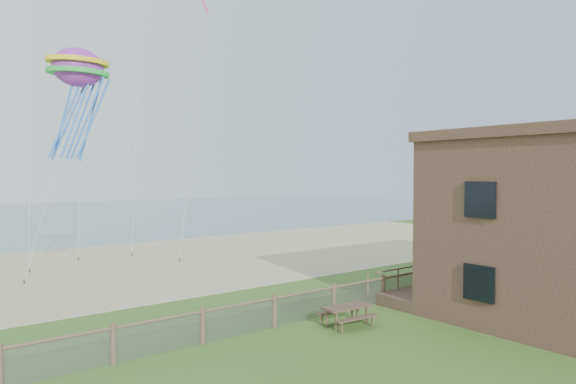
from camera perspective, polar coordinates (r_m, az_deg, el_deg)
name	(u,v)px	position (r m, az deg, el deg)	size (l,w,h in m)	color
ground	(402,378)	(15.58, 12.51, -19.56)	(160.00, 160.00, 0.00)	#3B6121
sand_beach	(121,266)	(33.63, -18.08, -7.87)	(72.00, 20.00, 0.02)	tan
ocean	(0,218)	(76.24, -29.39, -2.55)	(160.00, 68.00, 0.02)	slate
chainlink_fence	(274,313)	(19.57, -1.53, -13.30)	(36.20, 0.20, 1.25)	brown
motel_deck	(490,281)	(28.58, 21.55, -9.16)	(15.00, 2.00, 0.50)	brown
picnic_table	(347,315)	(19.97, 6.58, -13.42)	(1.92, 1.45, 0.81)	brown
octopus_kite	(79,100)	(27.52, -22.25, 9.49)	(2.96, 2.09, 6.09)	#FE2874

